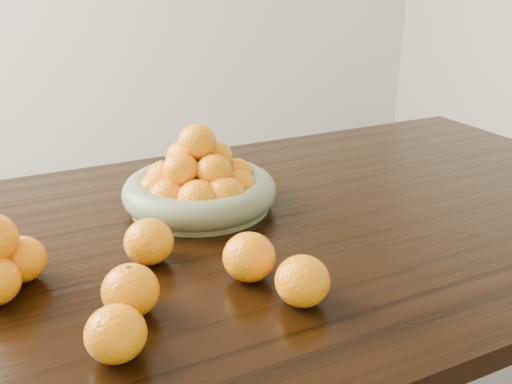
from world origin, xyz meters
name	(u,v)px	position (x,y,z in m)	size (l,w,h in m)	color
dining_table	(232,270)	(0.00, 0.00, 0.66)	(2.00, 1.00, 0.75)	black
fruit_bowl	(200,185)	(-0.01, 0.13, 0.80)	(0.33, 0.33, 0.18)	#6B7455
loose_orange_0	(131,291)	(-0.25, -0.20, 0.79)	(0.09, 0.09, 0.08)	orange
loose_orange_1	(116,334)	(-0.29, -0.29, 0.79)	(0.08, 0.08, 0.08)	orange
loose_orange_2	(302,281)	(-0.01, -0.28, 0.79)	(0.09, 0.09, 0.08)	orange
loose_orange_4	(249,257)	(-0.05, -0.18, 0.79)	(0.09, 0.09, 0.08)	orange
loose_orange_5	(149,242)	(-0.18, -0.06, 0.79)	(0.09, 0.09, 0.08)	orange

